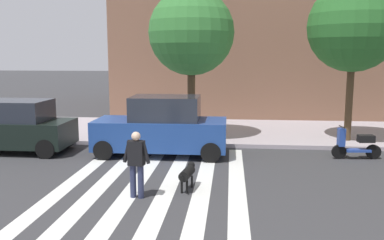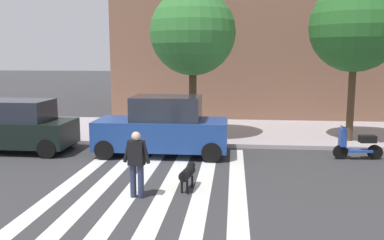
{
  "view_description": "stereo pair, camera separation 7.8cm",
  "coord_description": "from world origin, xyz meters",
  "px_view_note": "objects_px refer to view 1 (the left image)",
  "views": [
    {
      "loc": [
        1.07,
        -0.28,
        3.46
      ],
      "look_at": [
        0.17,
        9.26,
        1.94
      ],
      "focal_mm": 38.64,
      "sensor_mm": 36.0,
      "label": 1
    },
    {
      "loc": [
        1.14,
        -0.27,
        3.46
      ],
      "look_at": [
        0.17,
        9.26,
        1.94
      ],
      "focal_mm": 38.64,
      "sensor_mm": 36.0,
      "label": 2
    }
  ],
  "objects_px": {
    "parked_car_near_curb": "(13,127)",
    "street_tree_nearest": "(191,33)",
    "parked_car_behind_first": "(162,128)",
    "parked_scooter": "(357,145)",
    "pedestrian_dog_walker": "(136,161)",
    "dog_on_leash": "(187,173)",
    "street_tree_middle": "(354,27)"
  },
  "relations": [
    {
      "from": "parked_car_behind_first",
      "to": "parked_scooter",
      "type": "xyz_separation_m",
      "value": [
        6.57,
        0.06,
        -0.49
      ]
    },
    {
      "from": "parked_car_behind_first",
      "to": "dog_on_leash",
      "type": "height_order",
      "value": "parked_car_behind_first"
    },
    {
      "from": "parked_scooter",
      "to": "pedestrian_dog_walker",
      "type": "bearing_deg",
      "value": -145.53
    },
    {
      "from": "street_tree_middle",
      "to": "dog_on_leash",
      "type": "bearing_deg",
      "value": -132.74
    },
    {
      "from": "parked_scooter",
      "to": "pedestrian_dog_walker",
      "type": "distance_m",
      "value": 7.85
    },
    {
      "from": "parked_scooter",
      "to": "dog_on_leash",
      "type": "bearing_deg",
      "value": -145.0
    },
    {
      "from": "parked_car_behind_first",
      "to": "pedestrian_dog_walker",
      "type": "distance_m",
      "value": 4.37
    },
    {
      "from": "street_tree_nearest",
      "to": "pedestrian_dog_walker",
      "type": "xyz_separation_m",
      "value": [
        -0.68,
        -6.88,
        -3.37
      ]
    },
    {
      "from": "street_tree_nearest",
      "to": "parked_car_near_curb",
      "type": "bearing_deg",
      "value": -157.91
    },
    {
      "from": "parked_scooter",
      "to": "street_tree_middle",
      "type": "relative_size",
      "value": 0.27
    },
    {
      "from": "parked_car_near_curb",
      "to": "dog_on_leash",
      "type": "relative_size",
      "value": 3.79
    },
    {
      "from": "parked_car_near_curb",
      "to": "dog_on_leash",
      "type": "xyz_separation_m",
      "value": [
        6.67,
        -3.64,
        -0.45
      ]
    },
    {
      "from": "parked_scooter",
      "to": "street_tree_nearest",
      "type": "distance_m",
      "value": 7.35
    },
    {
      "from": "pedestrian_dog_walker",
      "to": "dog_on_leash",
      "type": "bearing_deg",
      "value": 31.98
    },
    {
      "from": "parked_car_near_curb",
      "to": "parked_car_behind_first",
      "type": "relative_size",
      "value": 0.94
    },
    {
      "from": "parked_car_near_curb",
      "to": "dog_on_leash",
      "type": "distance_m",
      "value": 7.61
    },
    {
      "from": "parked_car_behind_first",
      "to": "street_tree_middle",
      "type": "xyz_separation_m",
      "value": [
        6.91,
        2.46,
        3.53
      ]
    },
    {
      "from": "street_tree_nearest",
      "to": "dog_on_leash",
      "type": "bearing_deg",
      "value": -85.48
    },
    {
      "from": "street_tree_nearest",
      "to": "street_tree_middle",
      "type": "distance_m",
      "value": 6.13
    },
    {
      "from": "parked_scooter",
      "to": "pedestrian_dog_walker",
      "type": "xyz_separation_m",
      "value": [
        -6.46,
        -4.43,
        0.45
      ]
    },
    {
      "from": "parked_car_near_curb",
      "to": "parked_scooter",
      "type": "relative_size",
      "value": 2.6
    },
    {
      "from": "parked_car_near_curb",
      "to": "street_tree_nearest",
      "type": "relative_size",
      "value": 0.72
    },
    {
      "from": "parked_car_behind_first",
      "to": "street_tree_nearest",
      "type": "height_order",
      "value": "street_tree_nearest"
    },
    {
      "from": "parked_scooter",
      "to": "street_tree_middle",
      "type": "xyz_separation_m",
      "value": [
        0.35,
        2.4,
        4.02
      ]
    },
    {
      "from": "dog_on_leash",
      "to": "pedestrian_dog_walker",
      "type": "bearing_deg",
      "value": -148.02
    },
    {
      "from": "street_tree_nearest",
      "to": "dog_on_leash",
      "type": "distance_m",
      "value": 7.28
    },
    {
      "from": "parked_car_near_curb",
      "to": "dog_on_leash",
      "type": "bearing_deg",
      "value": -28.67
    },
    {
      "from": "street_tree_nearest",
      "to": "dog_on_leash",
      "type": "relative_size",
      "value": 5.23
    },
    {
      "from": "pedestrian_dog_walker",
      "to": "dog_on_leash",
      "type": "height_order",
      "value": "pedestrian_dog_walker"
    },
    {
      "from": "parked_scooter",
      "to": "street_tree_nearest",
      "type": "bearing_deg",
      "value": 157.09
    },
    {
      "from": "parked_car_near_curb",
      "to": "street_tree_nearest",
      "type": "distance_m",
      "value": 7.49
    },
    {
      "from": "parked_car_near_curb",
      "to": "pedestrian_dog_walker",
      "type": "xyz_separation_m",
      "value": [
        5.5,
        -4.37,
        0.03
      ]
    }
  ]
}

